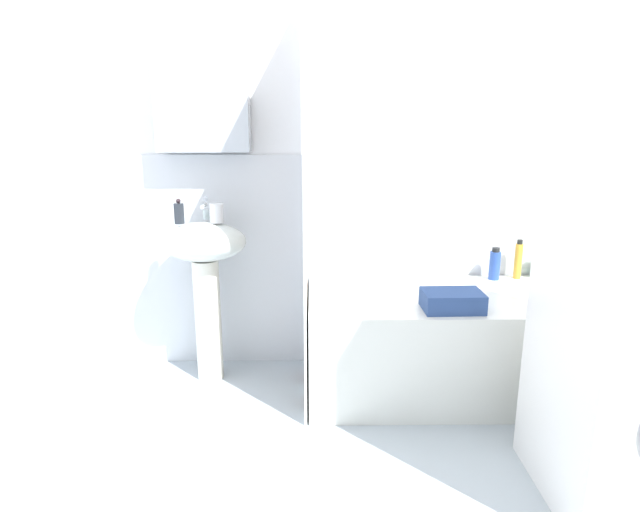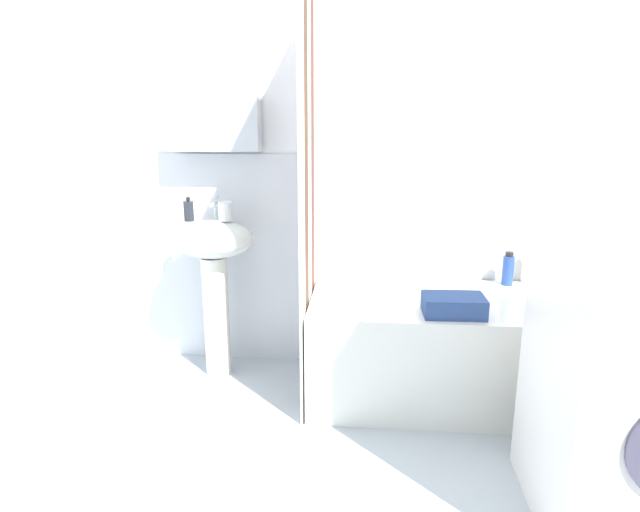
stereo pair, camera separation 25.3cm
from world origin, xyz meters
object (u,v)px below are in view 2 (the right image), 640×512
Objects in this scene: body_wash_bottle at (534,266)px; lotion_bottle at (508,270)px; toothbrush_cup at (225,211)px; bathtub at (457,349)px; soap_dispenser at (189,210)px; shampoo_bottle at (557,272)px; sink at (214,263)px; towel_folded at (454,305)px; conditioner_bottle at (575,267)px.

body_wash_bottle is 0.14m from lotion_bottle.
toothbrush_cup is 0.07× the size of bathtub.
soap_dispenser reaches higher than shampoo_bottle.
toothbrush_cup is 1.39m from bathtub.
soap_dispenser is 1.72m from lotion_bottle.
lotion_bottle is at bearing -176.08° from shampoo_bottle.
sink is at bearing 173.13° from bathtub.
lotion_bottle is (1.50, 0.11, -0.31)m from toothbrush_cup.
bathtub is 0.38m from towel_folded.
sink is 0.29m from toothbrush_cup.
sink reaches higher than towel_folded.
sink is 3.95× the size of body_wash_bottle.
sink is at bearing -175.94° from conditioner_bottle.
toothbrush_cup is at bearing 161.77° from towel_folded.
conditioner_bottle is at bearing 4.00° from toothbrush_cup.
lotion_bottle reaches higher than bathtub.
sink is 1.57m from lotion_bottle.
lotion_bottle is (-0.35, -0.02, -0.02)m from conditioner_bottle.
toothbrush_cup reaches higher than shampoo_bottle.
towel_folded is (1.21, -0.37, -0.07)m from sink.
toothbrush_cup is 0.55× the size of lotion_bottle.
bathtub is at bearing -145.50° from body_wash_bottle.
toothbrush_cup is at bearing -175.52° from body_wash_bottle.
soap_dispenser is at bearing -175.40° from shampoo_bottle.
lotion_bottle is at bearing 4.70° from soap_dispenser.
conditioner_bottle reaches higher than shampoo_bottle.
toothbrush_cup is at bearing -176.00° from conditioner_bottle.
sink reaches higher than conditioner_bottle.
body_wash_bottle is at bearing -179.89° from shampoo_bottle.
shampoo_bottle is at bearing 4.17° from toothbrush_cup.
toothbrush_cup is 0.46× the size of conditioner_bottle.
toothbrush_cup is at bearing -175.83° from shampoo_bottle.
shampoo_bottle is 0.72× the size of body_wash_bottle.
soap_dispenser is 0.58× the size of body_wash_bottle.
soap_dispenser reaches higher than body_wash_bottle.
sink is 1.34m from bathtub.
toothbrush_cup reaches higher than towel_folded.
bathtub is at bearing -5.46° from soap_dispenser.
bathtub is 6.69× the size of body_wash_bottle.
toothbrush_cup is 0.36× the size of towel_folded.
conditioner_bottle is at bearing 35.67° from towel_folded.
towel_folded is at bearing -144.33° from conditioner_bottle.
body_wash_bottle is at bearing 45.89° from towel_folded.
towel_folded is (-0.70, -0.51, -0.06)m from conditioner_bottle.
sink is 3.17× the size of towel_folded.
sink is at bearing 163.09° from towel_folded.
toothbrush_cup reaches higher than lotion_bottle.
conditioner_bottle reaches higher than towel_folded.
soap_dispenser is 0.47× the size of towel_folded.
sink is 1.92m from conditioner_bottle.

